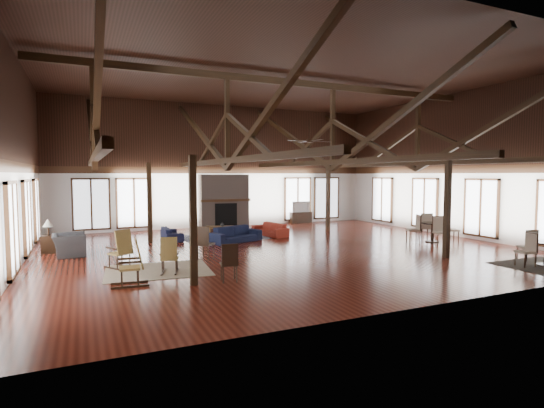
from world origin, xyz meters
name	(u,v)px	position (x,y,z in m)	size (l,w,h in m)	color
floor	(283,249)	(0.00, 0.00, 0.00)	(16.00, 16.00, 0.00)	#5D2013
ceiling	(283,74)	(0.00, 0.00, 6.00)	(16.00, 14.00, 0.02)	black
wall_back	(222,166)	(0.00, 7.00, 3.00)	(16.00, 0.02, 6.00)	silver
wall_front	(438,154)	(0.00, -7.00, 3.00)	(16.00, 0.02, 6.00)	silver
wall_left	(14,160)	(-8.00, 0.00, 3.00)	(0.02, 14.00, 6.00)	silver
wall_right	(453,165)	(8.00, 0.00, 3.00)	(0.02, 14.00, 6.00)	silver
roof_truss	(283,133)	(0.00, 0.00, 4.03)	(15.60, 14.07, 3.14)	black
post_grid	(283,205)	(0.00, 0.00, 1.52)	(8.16, 7.16, 3.05)	black
fireplace	(224,201)	(0.00, 6.67, 1.29)	(2.50, 0.69, 2.60)	#716156
ceiling_fan	(310,140)	(0.50, -1.00, 3.73)	(1.60, 1.60, 0.75)	black
sofa_navy_front	(236,234)	(-0.99, 2.12, 0.30)	(2.04, 0.80, 0.60)	black
sofa_navy_left	(172,234)	(-3.13, 3.68, 0.24)	(0.65, 1.66, 0.49)	black
sofa_orange	(270,229)	(0.93, 3.17, 0.26)	(0.71, 1.80, 0.53)	maroon
coffee_table	(220,228)	(-1.17, 3.54, 0.40)	(1.30, 0.92, 0.45)	brown
vase	(222,224)	(-1.08, 3.56, 0.54)	(0.16, 0.16, 0.17)	#B2B2B2
armchair	(69,245)	(-6.78, 1.60, 0.36)	(0.96, 1.10, 0.72)	#2B2B2D
side_table_lamp	(48,240)	(-7.41, 2.47, 0.43)	(0.45, 0.45, 1.14)	black
rocking_chair_a	(122,250)	(-5.40, -1.00, 0.51)	(0.82, 0.96, 1.09)	olive
rocking_chair_b	(169,256)	(-4.31, -2.10, 0.46)	(0.60, 0.84, 0.97)	olive
rocking_chair_c	(134,264)	(-5.29, -2.97, 0.51)	(0.87, 0.51, 1.09)	olive
side_chair_a	(204,240)	(-3.01, -0.74, 0.60)	(0.62, 0.62, 1.04)	black
side_chair_b	(229,260)	(-3.16, -3.62, 0.55)	(0.46, 0.46, 0.95)	black
cafe_table_far	(432,229)	(5.94, -0.98, 0.52)	(2.01, 2.01, 1.04)	black
cup_far	(435,221)	(5.98, -1.03, 0.80)	(0.13, 0.13, 0.10)	#B2B2B2
tv_console	(300,218)	(4.29, 6.75, 0.29)	(1.18, 0.44, 0.59)	black
television	(300,207)	(4.28, 6.75, 0.88)	(1.00, 0.13, 0.58)	#B2B2B2
rug_tan	(158,270)	(-4.53, -1.64, 0.01)	(2.73, 2.14, 0.01)	tan
rug_navy	(222,237)	(-1.10, 3.48, 0.01)	(3.30, 2.47, 0.01)	#191F48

